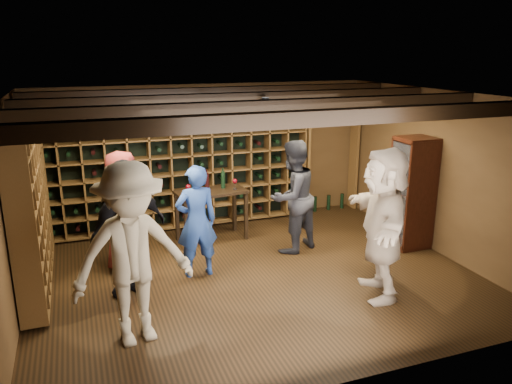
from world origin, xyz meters
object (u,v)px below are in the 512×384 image
object	(u,v)px
man_grey_suit	(292,197)
tasting_table	(211,196)
man_blue_shirt	(196,221)
display_cabinet	(412,195)
guest_red_floral	(123,211)
guest_beige	(383,223)
guest_woman_black	(129,230)
guest_khaki	(132,255)

from	to	relation	value
man_grey_suit	tasting_table	xyz separation A→B (m)	(-1.07, 0.86, -0.12)
man_blue_shirt	tasting_table	world-z (taller)	man_blue_shirt
man_grey_suit	tasting_table	bearing A→B (deg)	-62.44
man_blue_shirt	display_cabinet	bearing A→B (deg)	176.40
guest_red_floral	guest_beige	size ratio (longest dim) A/B	0.89
guest_woman_black	guest_khaki	bearing A→B (deg)	57.82
man_blue_shirt	tasting_table	distance (m)	1.35
guest_red_floral	tasting_table	distance (m)	1.58
display_cabinet	tasting_table	size ratio (longest dim) A/B	1.47
man_blue_shirt	man_grey_suit	bearing A→B (deg)	-168.68
man_grey_suit	tasting_table	size ratio (longest dim) A/B	1.48
man_blue_shirt	guest_khaki	size ratio (longest dim) A/B	0.79
guest_khaki	tasting_table	bearing A→B (deg)	49.33
man_blue_shirt	guest_beige	distance (m)	2.49
man_blue_shirt	guest_red_floral	size ratio (longest dim) A/B	0.92
guest_beige	tasting_table	bearing A→B (deg)	-129.64
man_blue_shirt	guest_khaki	distance (m)	1.72
tasting_table	display_cabinet	bearing A→B (deg)	-31.19
guest_woman_black	guest_khaki	size ratio (longest dim) A/B	0.90
tasting_table	guest_red_floral	bearing A→B (deg)	-162.91
display_cabinet	man_blue_shirt	distance (m)	3.46
guest_beige	tasting_table	size ratio (longest dim) A/B	1.64
display_cabinet	guest_khaki	distance (m)	4.64
man_grey_suit	guest_red_floral	distance (m)	2.53
guest_woman_black	guest_khaki	distance (m)	1.06
guest_red_floral	guest_beige	distance (m)	3.58
guest_red_floral	tasting_table	xyz separation A→B (m)	(1.45, 0.63, -0.11)
man_blue_shirt	guest_woman_black	world-z (taller)	guest_woman_black
man_blue_shirt	guest_red_floral	bearing A→B (deg)	-35.15
man_grey_suit	guest_khaki	bearing A→B (deg)	10.18
man_grey_suit	guest_woman_black	distance (m)	2.64
man_grey_suit	guest_woman_black	size ratio (longest dim) A/B	0.98
man_blue_shirt	guest_woman_black	bearing A→B (deg)	17.58
man_grey_suit	guest_khaki	xyz separation A→B (m)	(-2.62, -1.75, 0.12)
guest_beige	tasting_table	xyz separation A→B (m)	(-1.53, 2.60, -0.22)
man_grey_suit	guest_red_floral	world-z (taller)	man_grey_suit
display_cabinet	man_grey_suit	bearing A→B (deg)	165.19
man_blue_shirt	man_grey_suit	world-z (taller)	man_grey_suit
guest_woman_black	tasting_table	world-z (taller)	guest_woman_black
man_blue_shirt	guest_red_floral	distance (m)	1.10
man_blue_shirt	tasting_table	size ratio (longest dim) A/B	1.34
guest_woman_black	tasting_table	size ratio (longest dim) A/B	1.52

